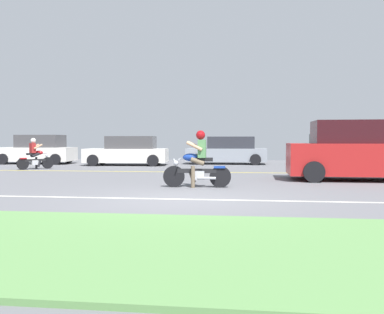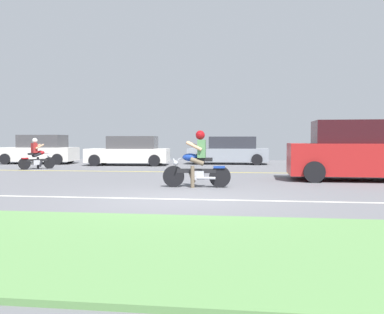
{
  "view_description": "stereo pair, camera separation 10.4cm",
  "coord_description": "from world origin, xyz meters",
  "px_view_note": "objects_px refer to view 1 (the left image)",
  "views": [
    {
      "loc": [
        1.4,
        -9.06,
        1.28
      ],
      "look_at": [
        -0.17,
        3.42,
        0.77
      ],
      "focal_mm": 40.18,
      "sensor_mm": 36.0,
      "label": 1
    },
    {
      "loc": [
        1.5,
        -9.04,
        1.28
      ],
      "look_at": [
        -0.17,
        3.42,
        0.77
      ],
      "focal_mm": 40.18,
      "sensor_mm": 36.0,
      "label": 2
    }
  ],
  "objects_px": {
    "parked_car_1": "(128,152)",
    "motorcyclist_distant": "(35,156)",
    "parked_car_3": "(336,151)",
    "suv_nearby": "(369,151)",
    "motorcyclist": "(198,163)",
    "parked_car_0": "(38,150)",
    "parked_car_2": "(228,151)"
  },
  "relations": [
    {
      "from": "parked_car_0",
      "to": "parked_car_1",
      "type": "bearing_deg",
      "value": -7.62
    },
    {
      "from": "parked_car_2",
      "to": "parked_car_3",
      "type": "distance_m",
      "value": 5.41
    },
    {
      "from": "motorcyclist",
      "to": "parked_car_3",
      "type": "xyz_separation_m",
      "value": [
        5.74,
        10.75,
        0.08
      ]
    },
    {
      "from": "motorcyclist",
      "to": "suv_nearby",
      "type": "bearing_deg",
      "value": 27.07
    },
    {
      "from": "motorcyclist",
      "to": "parked_car_3",
      "type": "distance_m",
      "value": 12.18
    },
    {
      "from": "suv_nearby",
      "to": "parked_car_2",
      "type": "height_order",
      "value": "suv_nearby"
    },
    {
      "from": "parked_car_0",
      "to": "motorcyclist_distant",
      "type": "height_order",
      "value": "parked_car_0"
    },
    {
      "from": "suv_nearby",
      "to": "parked_car_3",
      "type": "height_order",
      "value": "suv_nearby"
    },
    {
      "from": "parked_car_3",
      "to": "parked_car_1",
      "type": "bearing_deg",
      "value": -172.89
    },
    {
      "from": "parked_car_1",
      "to": "suv_nearby",
      "type": "bearing_deg",
      "value": -35.22
    },
    {
      "from": "parked_car_2",
      "to": "motorcyclist_distant",
      "type": "bearing_deg",
      "value": -148.32
    },
    {
      "from": "parked_car_1",
      "to": "motorcyclist_distant",
      "type": "xyz_separation_m",
      "value": [
        -3.2,
        -3.33,
        -0.11
      ]
    },
    {
      "from": "motorcyclist",
      "to": "parked_car_3",
      "type": "relative_size",
      "value": 0.5
    },
    {
      "from": "motorcyclist",
      "to": "parked_car_3",
      "type": "height_order",
      "value": "parked_car_3"
    },
    {
      "from": "parked_car_0",
      "to": "parked_car_3",
      "type": "height_order",
      "value": "parked_car_3"
    },
    {
      "from": "motorcyclist",
      "to": "parked_car_1",
      "type": "height_order",
      "value": "motorcyclist"
    },
    {
      "from": "parked_car_3",
      "to": "suv_nearby",
      "type": "bearing_deg",
      "value": -94.41
    },
    {
      "from": "suv_nearby",
      "to": "parked_car_0",
      "type": "bearing_deg",
      "value": 153.05
    },
    {
      "from": "parked_car_1",
      "to": "motorcyclist_distant",
      "type": "height_order",
      "value": "parked_car_1"
    },
    {
      "from": "parked_car_1",
      "to": "motorcyclist_distant",
      "type": "distance_m",
      "value": 4.62
    },
    {
      "from": "parked_car_0",
      "to": "parked_car_2",
      "type": "height_order",
      "value": "parked_car_0"
    },
    {
      "from": "parked_car_1",
      "to": "parked_car_3",
      "type": "height_order",
      "value": "parked_car_3"
    },
    {
      "from": "parked_car_0",
      "to": "parked_car_3",
      "type": "relative_size",
      "value": 1.08
    },
    {
      "from": "motorcyclist",
      "to": "parked_car_2",
      "type": "xyz_separation_m",
      "value": [
        0.35,
        11.14,
        0.03
      ]
    },
    {
      "from": "parked_car_3",
      "to": "parked_car_0",
      "type": "bearing_deg",
      "value": -177.76
    },
    {
      "from": "motorcyclist",
      "to": "parked_car_0",
      "type": "height_order",
      "value": "same"
    },
    {
      "from": "motorcyclist",
      "to": "motorcyclist_distant",
      "type": "xyz_separation_m",
      "value": [
        -7.78,
        6.13,
        -0.08
      ]
    },
    {
      "from": "motorcyclist",
      "to": "motorcyclist_distant",
      "type": "relative_size",
      "value": 1.35
    },
    {
      "from": "motorcyclist_distant",
      "to": "parked_car_1",
      "type": "bearing_deg",
      "value": 46.16
    },
    {
      "from": "parked_car_1",
      "to": "parked_car_2",
      "type": "distance_m",
      "value": 5.2
    },
    {
      "from": "suv_nearby",
      "to": "motorcyclist_distant",
      "type": "height_order",
      "value": "suv_nearby"
    },
    {
      "from": "parked_car_0",
      "to": "motorcyclist_distant",
      "type": "bearing_deg",
      "value": -64.56
    }
  ]
}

